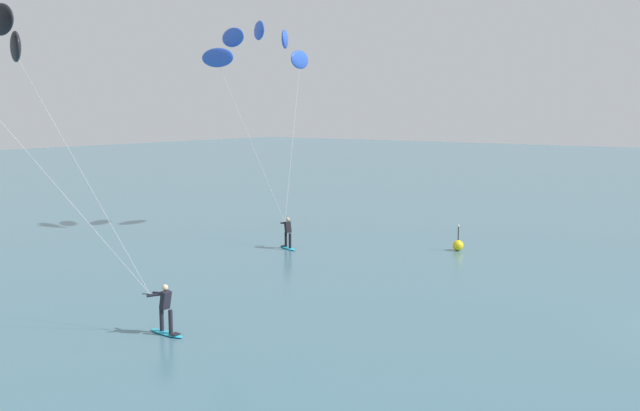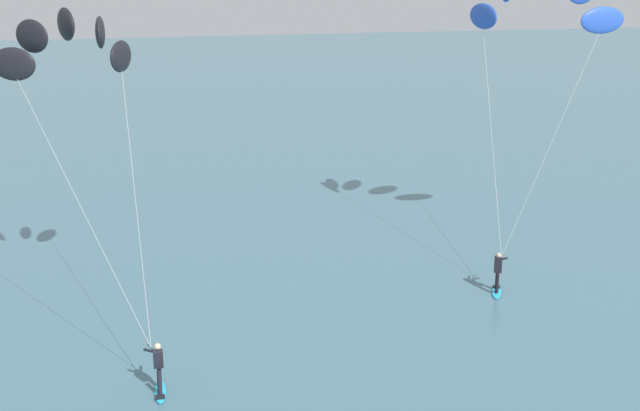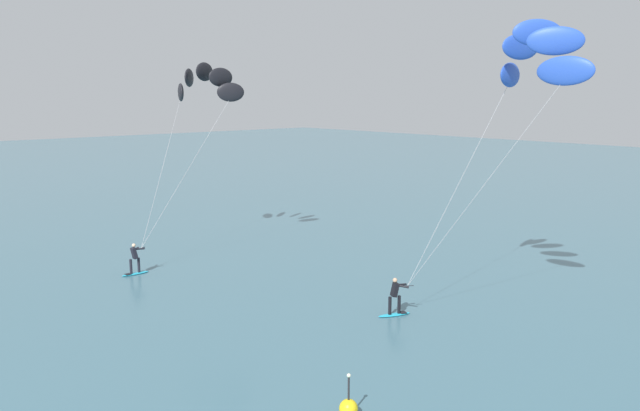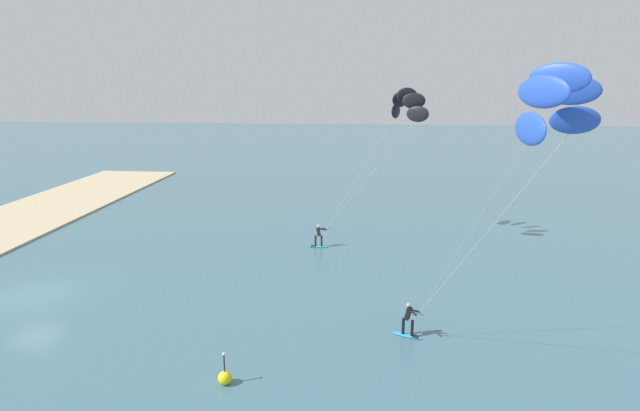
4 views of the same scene
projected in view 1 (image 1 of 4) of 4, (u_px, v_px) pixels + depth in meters
The scene contains 2 objects.
kitesurfer_mid_water at pixel (260, 51), 40.26m from camera, with size 6.86×7.97×12.44m.
marker_buoy at pixel (458, 245), 36.02m from camera, with size 0.56×0.56×1.38m.
Camera 1 is at (-25.25, -1.84, 7.30)m, focal length 38.78 mm.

